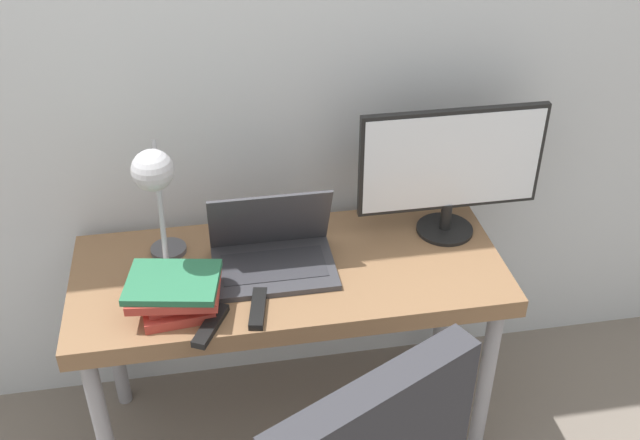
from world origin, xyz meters
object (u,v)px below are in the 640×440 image
(laptop, at_px, (273,252))
(book_stack, at_px, (175,292))
(monitor, at_px, (451,166))
(game_controller, at_px, (171,309))
(desk_lamp, at_px, (155,183))

(laptop, bearing_deg, book_stack, -151.96)
(monitor, distance_m, game_controller, 0.95)
(laptop, xyz_separation_m, book_stack, (-0.29, -0.16, 0.01))
(monitor, bearing_deg, desk_lamp, -172.44)
(monitor, relative_size, desk_lamp, 1.29)
(monitor, height_order, book_stack, monitor)
(monitor, bearing_deg, laptop, -170.72)
(laptop, height_order, game_controller, laptop)
(book_stack, bearing_deg, laptop, 28.04)
(book_stack, bearing_deg, desk_lamp, 99.40)
(monitor, height_order, desk_lamp, desk_lamp)
(laptop, height_order, monitor, monitor)
(laptop, distance_m, game_controller, 0.36)
(book_stack, bearing_deg, monitor, 16.06)
(desk_lamp, height_order, game_controller, desk_lamp)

